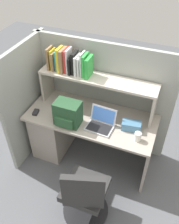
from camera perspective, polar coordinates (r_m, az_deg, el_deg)
name	(u,v)px	position (r m, az deg, el deg)	size (l,w,h in m)	color
ground_plane	(91,156)	(3.57, 0.30, -9.97)	(8.00, 8.00, 0.00)	#595B60
desk	(64,128)	(3.39, -5.81, -3.66)	(1.60, 0.70, 0.73)	#AAA093
cubicle_partition_rear	(102,97)	(3.30, 2.79, 3.49)	(1.84, 0.05, 1.55)	#939991
cubicle_partition_left	(29,101)	(3.32, -13.75, 2.54)	(0.05, 1.06, 1.55)	#939991
overhead_hutch	(97,85)	(2.98, 1.80, 6.30)	(1.44, 0.28, 0.45)	#B3A99C
reference_books_on_shelf	(70,62)	(2.98, -4.62, 11.35)	(0.54, 0.18, 0.30)	olive
laptop	(101,123)	(2.89, 2.64, -2.55)	(0.33, 0.28, 0.22)	#B7BABF
backpack	(68,114)	(2.89, -5.04, -0.36)	(0.30, 0.23, 0.30)	#264C2D
computer_mouse	(36,112)	(3.16, -12.24, -0.04)	(0.06, 0.10, 0.03)	#262628
paper_cup	(138,137)	(2.78, 10.99, -5.55)	(0.08, 0.08, 0.10)	white
tissue_box	(131,126)	(2.90, 9.57, -3.12)	(0.22, 0.12, 0.10)	teal
office_chair	(85,196)	(2.74, -1.08, -18.83)	(0.52, 0.54, 0.93)	black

